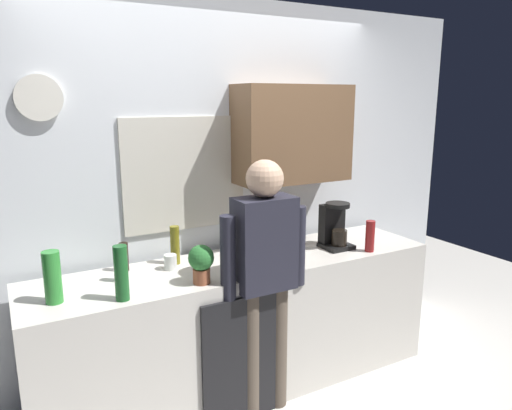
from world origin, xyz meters
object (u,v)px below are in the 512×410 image
(bottle_green_wine, at_px, (121,273))
(person_at_sink, at_px, (264,268))
(potted_plant, at_px, (201,262))
(bottle_red_vinegar, at_px, (370,236))
(coffee_maker, at_px, (334,227))
(bottle_clear_soda, at_px, (52,277))
(bottle_olive_oil, at_px, (175,245))
(cup_white_mug, at_px, (170,262))
(bottle_dark_sauce, at_px, (124,257))
(bottle_amber_beer, at_px, (272,251))
(dish_soap, at_px, (119,268))

(bottle_green_wine, height_order, person_at_sink, person_at_sink)
(potted_plant, bearing_deg, bottle_red_vinegar, -1.00)
(coffee_maker, relative_size, bottle_clear_soda, 1.18)
(bottle_olive_oil, bearing_deg, cup_white_mug, -126.68)
(bottle_clear_soda, distance_m, potted_plant, 0.79)
(bottle_green_wine, relative_size, cup_white_mug, 3.16)
(bottle_clear_soda, height_order, cup_white_mug, bottle_clear_soda)
(coffee_maker, bearing_deg, cup_white_mug, 173.67)
(bottle_dark_sauce, bearing_deg, cup_white_mug, -23.44)
(potted_plant, bearing_deg, bottle_amber_beer, 2.17)
(coffee_maker, height_order, cup_white_mug, coffee_maker)
(potted_plant, bearing_deg, coffee_maker, 9.15)
(bottle_dark_sauce, distance_m, person_at_sink, 0.87)
(bottle_olive_oil, bearing_deg, potted_plant, -87.30)
(bottle_clear_soda, distance_m, bottle_red_vinegar, 2.04)
(bottle_red_vinegar, bearing_deg, bottle_amber_beer, 177.00)
(bottle_clear_soda, height_order, bottle_green_wine, bottle_green_wine)
(potted_plant, relative_size, dish_soap, 1.28)
(bottle_clear_soda, bearing_deg, dish_soap, 20.43)
(bottle_olive_oil, xyz_separation_m, bottle_amber_beer, (0.50, -0.37, -0.01))
(bottle_dark_sauce, bearing_deg, bottle_red_vinegar, -15.48)
(person_at_sink, bearing_deg, bottle_amber_beer, 54.19)
(cup_white_mug, bearing_deg, bottle_dark_sauce, 156.56)
(cup_white_mug, xyz_separation_m, dish_soap, (-0.33, -0.04, 0.03))
(bottle_red_vinegar, distance_m, person_at_sink, 0.89)
(bottle_dark_sauce, bearing_deg, bottle_green_wine, -105.12)
(coffee_maker, relative_size, person_at_sink, 0.21)
(cup_white_mug, bearing_deg, bottle_clear_soda, -165.44)
(coffee_maker, distance_m, bottle_green_wine, 1.57)
(bottle_dark_sauce, height_order, bottle_amber_beer, bottle_amber_beer)
(coffee_maker, height_order, bottle_dark_sauce, coffee_maker)
(bottle_green_wine, relative_size, bottle_red_vinegar, 1.36)
(bottle_olive_oil, relative_size, person_at_sink, 0.16)
(cup_white_mug, height_order, person_at_sink, person_at_sink)
(bottle_red_vinegar, bearing_deg, person_at_sink, -175.68)
(bottle_olive_oil, distance_m, person_at_sink, 0.62)
(potted_plant, relative_size, person_at_sink, 0.14)
(bottle_red_vinegar, bearing_deg, dish_soap, 170.20)
(bottle_olive_oil, relative_size, bottle_amber_beer, 1.09)
(coffee_maker, xyz_separation_m, bottle_dark_sauce, (-1.44, 0.24, -0.06))
(bottle_dark_sauce, distance_m, dish_soap, 0.17)
(coffee_maker, height_order, person_at_sink, person_at_sink)
(dish_soap, bearing_deg, person_at_sink, -24.54)
(cup_white_mug, distance_m, potted_plant, 0.33)
(bottle_dark_sauce, bearing_deg, potted_plant, -50.96)
(bottle_amber_beer, distance_m, dish_soap, 0.93)
(dish_soap, bearing_deg, cup_white_mug, 7.46)
(bottle_dark_sauce, bearing_deg, dish_soap, -113.36)
(potted_plant, bearing_deg, cup_white_mug, 104.93)
(dish_soap, distance_m, person_at_sink, 0.85)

